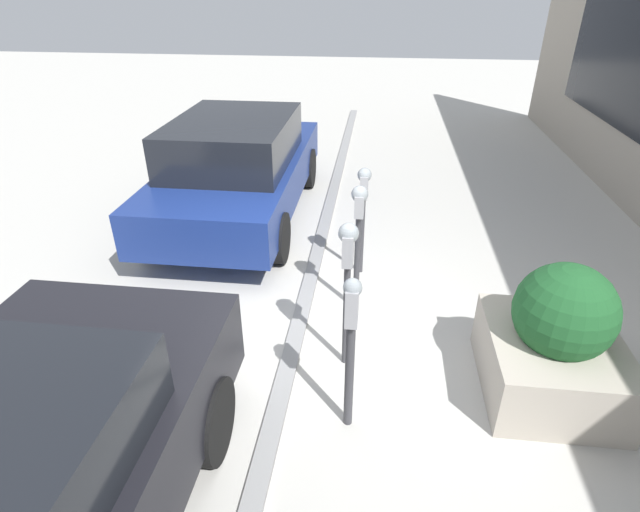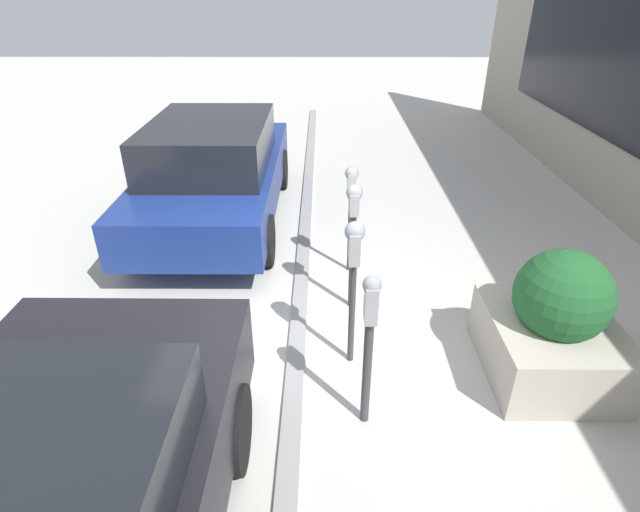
{
  "view_description": "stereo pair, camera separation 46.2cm",
  "coord_description": "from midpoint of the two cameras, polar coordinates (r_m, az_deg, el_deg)",
  "views": [
    {
      "loc": [
        -4.01,
        -0.62,
        3.11
      ],
      "look_at": [
        0.0,
        -0.14,
        0.86
      ],
      "focal_mm": 28.0,
      "sensor_mm": 36.0,
      "label": 1
    },
    {
      "loc": [
        -4.04,
        -0.16,
        3.11
      ],
      "look_at": [
        0.0,
        -0.14,
        0.86
      ],
      "focal_mm": 28.0,
      "sensor_mm": 36.0,
      "label": 2
    }
  ],
  "objects": [
    {
      "name": "parking_meter_nearest",
      "position": [
        3.62,
        7.25,
        -8.83
      ],
      "size": [
        0.16,
        0.13,
        1.35
      ],
      "color": "#38383D",
      "rests_on": "ground_plane"
    },
    {
      "name": "planter_box",
      "position": [
        4.68,
        27.98,
        -8.85
      ],
      "size": [
        1.21,
        1.06,
        1.2
      ],
      "color": "#B2A899",
      "rests_on": "ground_plane"
    },
    {
      "name": "parking_meter_second",
      "position": [
        4.13,
        6.4,
        -0.72
      ],
      "size": [
        0.2,
        0.17,
        1.42
      ],
      "color": "#38383D",
      "rests_on": "ground_plane"
    },
    {
      "name": "ground_plane",
      "position": [
        5.11,
        1.01,
        -8.43
      ],
      "size": [
        40.0,
        40.0,
        0.0
      ],
      "primitive_type": "plane",
      "color": "beige"
    },
    {
      "name": "parked_car_middle",
      "position": [
        7.24,
        -7.5,
        10.01
      ],
      "size": [
        4.2,
        1.81,
        1.48
      ],
      "rotation": [
        0.0,
        0.0,
        -0.0
      ],
      "color": "navy",
      "rests_on": "ground_plane"
    },
    {
      "name": "parking_meter_fourth",
      "position": [
        5.65,
        7.37,
        6.81
      ],
      "size": [
        0.18,
        0.16,
        1.31
      ],
      "color": "#38383D",
      "rests_on": "ground_plane"
    },
    {
      "name": "parking_meter_middle",
      "position": [
        4.93,
        7.14,
        3.89
      ],
      "size": [
        0.19,
        0.16,
        1.39
      ],
      "color": "#38383D",
      "rests_on": "ground_plane"
    },
    {
      "name": "curb_strip",
      "position": [
        5.1,
        0.11,
        -8.19
      ],
      "size": [
        19.0,
        0.16,
        0.04
      ],
      "color": "gray",
      "rests_on": "ground_plane"
    }
  ]
}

